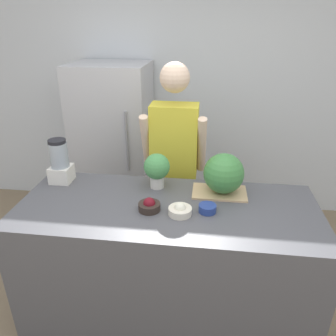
# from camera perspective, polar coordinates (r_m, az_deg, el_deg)

# --- Properties ---
(wall_back) EXTENTS (8.00, 0.06, 2.60)m
(wall_back) POSITION_cam_1_polar(r_m,az_deg,el_deg) (3.63, 3.49, 12.51)
(wall_back) COLOR silver
(wall_back) RESTS_ON ground_plane
(counter_island) EXTENTS (1.95, 0.80, 0.96)m
(counter_island) POSITION_cam_1_polar(r_m,az_deg,el_deg) (2.42, -0.13, -16.33)
(counter_island) COLOR #4C4C51
(counter_island) RESTS_ON ground_plane
(refrigerator) EXTENTS (0.76, 0.67, 1.67)m
(refrigerator) POSITION_cam_1_polar(r_m,az_deg,el_deg) (3.53, -9.31, 4.02)
(refrigerator) COLOR #B7B7BC
(refrigerator) RESTS_ON ground_plane
(person) EXTENTS (0.52, 0.28, 1.77)m
(person) POSITION_cam_1_polar(r_m,az_deg,el_deg) (2.75, 1.05, 0.28)
(person) COLOR gray
(person) RESTS_ON ground_plane
(cutting_board) EXTENTS (0.37, 0.23, 0.01)m
(cutting_board) POSITION_cam_1_polar(r_m,az_deg,el_deg) (2.30, 8.93, -4.20)
(cutting_board) COLOR tan
(cutting_board) RESTS_ON counter_island
(watermelon) EXTENTS (0.27, 0.27, 0.27)m
(watermelon) POSITION_cam_1_polar(r_m,az_deg,el_deg) (2.24, 9.68, -0.93)
(watermelon) COLOR #3D7F3D
(watermelon) RESTS_ON cutting_board
(bowl_cherries) EXTENTS (0.14, 0.14, 0.09)m
(bowl_cherries) POSITION_cam_1_polar(r_m,az_deg,el_deg) (2.07, -3.27, -6.55)
(bowl_cherries) COLOR #2D231E
(bowl_cherries) RESTS_ON counter_island
(bowl_cream) EXTENTS (0.15, 0.15, 0.08)m
(bowl_cream) POSITION_cam_1_polar(r_m,az_deg,el_deg) (2.03, 2.12, -7.34)
(bowl_cream) COLOR beige
(bowl_cream) RESTS_ON counter_island
(bowl_small_blue) EXTENTS (0.11, 0.11, 0.05)m
(bowl_small_blue) POSITION_cam_1_polar(r_m,az_deg,el_deg) (2.07, 6.88, -7.00)
(bowl_small_blue) COLOR navy
(bowl_small_blue) RESTS_ON counter_island
(blender) EXTENTS (0.15, 0.15, 0.33)m
(blender) POSITION_cam_1_polar(r_m,az_deg,el_deg) (2.50, -18.31, 0.93)
(blender) COLOR silver
(blender) RESTS_ON counter_island
(potted_plant) EXTENTS (0.18, 0.18, 0.25)m
(potted_plant) POSITION_cam_1_polar(r_m,az_deg,el_deg) (2.29, -1.96, -0.04)
(potted_plant) COLOR beige
(potted_plant) RESTS_ON counter_island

